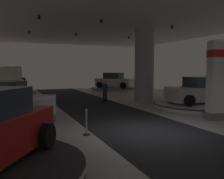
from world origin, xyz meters
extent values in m
cube|color=silver|center=(0.00, 0.00, -0.03)|extent=(24.00, 44.00, 0.05)
cube|color=#2D2D33|center=(0.00, 0.00, 0.00)|extent=(4.40, 44.00, 0.01)
cylinder|color=black|center=(-3.44, 6.01, 5.32)|extent=(0.16, 0.16, 0.22)
cylinder|color=black|center=(-3.51, 12.14, 5.32)|extent=(0.16, 0.16, 0.22)
cylinder|color=black|center=(0.11, 5.77, 5.32)|extent=(0.16, 0.16, 0.22)
cylinder|color=black|center=(0.12, 11.83, 5.32)|extent=(0.16, 0.16, 0.22)
cylinder|color=black|center=(5.24, 5.75, 5.32)|extent=(0.16, 0.16, 0.22)
cylinder|color=black|center=(5.10, 11.97, 5.32)|extent=(0.16, 0.16, 0.22)
cylinder|color=#ADADB2|center=(4.16, 7.55, 2.75)|extent=(1.43, 1.43, 5.50)
cube|color=slate|center=(4.36, 0.69, 0.17)|extent=(1.38, 0.94, 0.35)
cube|color=white|center=(4.36, 0.69, 2.09)|extent=(1.20, 0.81, 3.48)
cube|color=red|center=(4.36, 0.69, 3.20)|extent=(1.23, 0.85, 0.36)
cylinder|color=#B7B7BC|center=(-5.70, 15.92, 0.19)|extent=(5.86, 5.86, 0.38)
cylinder|color=black|center=(-5.70, 15.92, 0.35)|extent=(5.97, 5.97, 0.05)
cube|color=red|center=(-5.70, 15.92, 1.13)|extent=(3.83, 5.70, 1.20)
cylinder|color=black|center=(-5.25, 18.07, 0.80)|extent=(0.56, 0.88, 0.84)
cylinder|color=black|center=(-3.95, 14.60, 0.80)|extent=(0.56, 0.88, 0.84)
cylinder|color=silver|center=(6.28, 4.09, 0.13)|extent=(5.77, 5.77, 0.26)
cylinder|color=black|center=(6.28, 4.09, 0.23)|extent=(5.88, 5.88, 0.05)
cube|color=silver|center=(6.28, 4.09, 0.87)|extent=(4.35, 2.20, 0.90)
cube|color=#2D3842|center=(6.43, 4.08, 1.61)|extent=(2.04, 1.74, 0.70)
cylinder|color=black|center=(4.76, 3.24, 0.60)|extent=(0.70, 0.28, 0.68)
cylinder|color=black|center=(4.95, 5.22, 0.60)|extent=(0.70, 0.28, 0.68)
cylinder|color=black|center=(7.80, 4.95, 0.60)|extent=(0.70, 0.28, 0.68)
sphere|color=white|center=(4.18, 3.80, 0.98)|extent=(0.18, 0.18, 0.18)
sphere|color=white|center=(4.28, 4.78, 0.98)|extent=(0.18, 0.18, 0.18)
cylinder|color=#B7B7BC|center=(5.95, 17.12, 0.17)|extent=(5.29, 5.29, 0.33)
cylinder|color=black|center=(5.95, 17.12, 0.30)|extent=(5.39, 5.39, 0.05)
cube|color=silver|center=(5.95, 17.12, 0.94)|extent=(4.15, 4.33, 0.90)
cube|color=#2D3842|center=(5.85, 17.23, 1.69)|extent=(2.43, 2.46, 0.70)
cylinder|color=black|center=(7.65, 16.72, 0.67)|extent=(0.62, 0.65, 0.68)
cylinder|color=black|center=(6.16, 15.39, 0.67)|extent=(0.62, 0.65, 0.68)
cylinder|color=black|center=(5.74, 18.85, 0.67)|extent=(0.62, 0.65, 0.68)
cylinder|color=black|center=(4.25, 17.51, 0.67)|extent=(0.62, 0.65, 0.68)
sphere|color=white|center=(7.69, 15.92, 1.06)|extent=(0.18, 0.18, 0.18)
sphere|color=white|center=(6.96, 15.26, 1.06)|extent=(0.18, 0.18, 0.18)
cube|color=silver|center=(-5.29, 9.92, 2.13)|extent=(2.12, 2.27, 1.00)
cylinder|color=black|center=(-4.84, 11.02, 0.75)|extent=(0.88, 0.48, 0.84)
cylinder|color=black|center=(-5.43, 8.74, 0.75)|extent=(0.88, 0.48, 0.84)
cylinder|color=black|center=(-4.17, -1.56, 0.67)|extent=(0.55, 0.69, 0.68)
cylinder|color=#B7B7BC|center=(-5.41, 3.25, 0.12)|extent=(4.44, 4.44, 0.25)
cylinder|color=black|center=(-5.41, 3.25, 0.22)|extent=(4.53, 4.53, 0.05)
cube|color=silver|center=(-5.41, 3.25, 0.86)|extent=(4.54, 3.64, 0.90)
cylinder|color=black|center=(-3.67, 3.41, 0.59)|extent=(0.70, 0.53, 0.68)
cylinder|color=black|center=(-4.66, 1.68, 0.59)|extent=(0.70, 0.53, 0.68)
sphere|color=white|center=(-3.38, 2.66, 0.97)|extent=(0.18, 0.18, 0.18)
sphere|color=white|center=(-3.87, 1.80, 0.97)|extent=(0.18, 0.18, 0.18)
cylinder|color=black|center=(1.56, 8.68, 0.40)|extent=(0.14, 0.14, 0.80)
cylinder|color=black|center=(1.38, 8.68, 0.40)|extent=(0.14, 0.14, 0.80)
cylinder|color=#233851|center=(1.47, 8.68, 1.06)|extent=(0.32, 0.32, 0.62)
sphere|color=beige|center=(1.47, 8.68, 1.48)|extent=(0.22, 0.22, 0.22)
cylinder|color=#333338|center=(-2.47, 0.44, 0.02)|extent=(0.28, 0.28, 0.04)
cylinder|color=#B2B2B7|center=(-2.47, 0.44, 0.48)|extent=(0.07, 0.07, 0.96)
sphere|color=#B2B2B7|center=(-2.47, 0.44, 0.96)|extent=(0.10, 0.10, 0.10)
camera|label=1|loc=(-5.07, -8.17, 2.48)|focal=39.06mm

